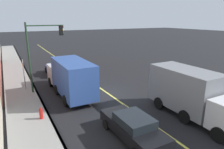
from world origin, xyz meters
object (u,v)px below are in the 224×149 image
car_black (133,127)px  car_navy (56,68)px  truck_gray (192,93)px  traffic_light_mast (42,46)px  street_sign_post (24,73)px  fire_hydrant (41,114)px  truck_blue (70,77)px

car_black → car_navy: (15.94, 0.55, -0.05)m
truck_gray → traffic_light_mast: (9.93, 7.94, 2.56)m
car_navy → street_sign_post: bearing=140.4°
traffic_light_mast → fire_hydrant: (-5.64, 1.34, -3.80)m
truck_blue → fire_hydrant: truck_blue is taller
fire_hydrant → truck_gray: bearing=-114.8°
car_black → street_sign_post: street_sign_post is taller
car_navy → truck_blue: bearing=176.6°
car_black → traffic_light_mast: 11.21m
truck_gray → fire_hydrant: truck_gray is taller
truck_gray → street_sign_post: size_ratio=2.33×
street_sign_post → car_black: bearing=-158.0°
car_black → car_navy: size_ratio=1.26×
car_black → traffic_light_mast: (10.25, 2.86, 3.52)m
car_navy → traffic_light_mast: bearing=157.9°
car_black → fire_hydrant: size_ratio=5.09×
truck_blue → street_sign_post: (2.87, 3.50, 0.10)m
truck_blue → fire_hydrant: size_ratio=8.47×
traffic_light_mast → fire_hydrant: traffic_light_mast is taller
truck_gray → car_navy: bearing=19.8°
car_navy → car_black: bearing=-178.0°
truck_gray → fire_hydrant: bearing=65.2°
street_sign_post → fire_hydrant: size_ratio=3.25×
car_navy → traffic_light_mast: (-5.69, 2.31, 3.57)m
fire_hydrant → car_black: bearing=-137.6°
car_navy → street_sign_post: street_sign_post is taller
truck_blue → traffic_light_mast: bearing=43.3°
car_black → truck_gray: bearing=-86.4°
car_navy → truck_blue: 7.73m
truck_blue → street_sign_post: size_ratio=2.61×
truck_gray → truck_blue: (7.97, 6.09, -0.01)m
car_navy → street_sign_post: (-4.79, 3.96, 1.10)m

